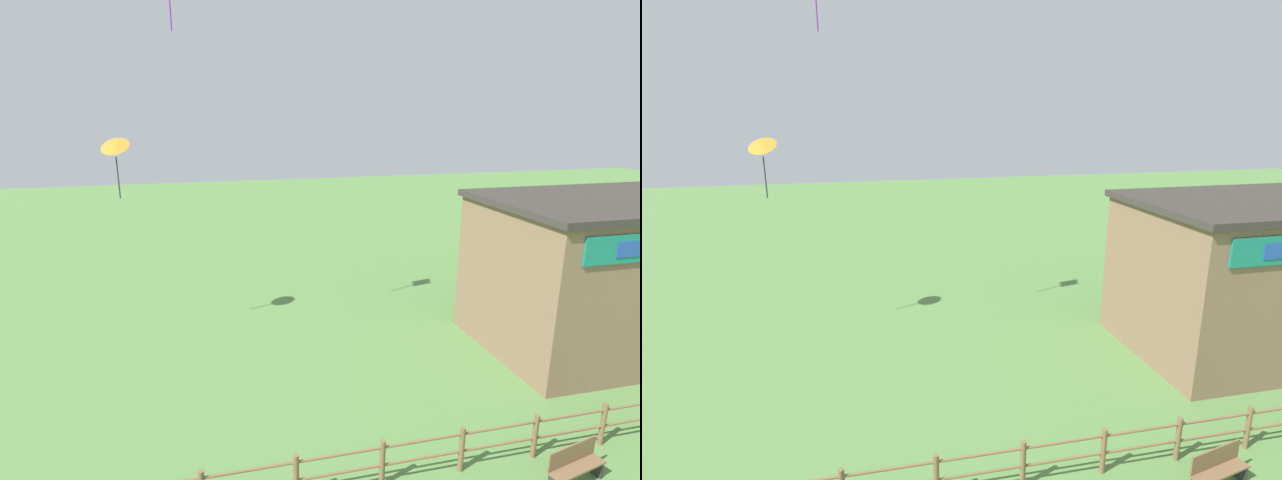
# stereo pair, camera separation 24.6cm
# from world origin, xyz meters

# --- Properties ---
(wooden_fence) EXTENTS (19.35, 0.14, 1.26)m
(wooden_fence) POSITION_xyz_m (0.00, 6.66, 0.71)
(wooden_fence) COLOR brown
(wooden_fence) RESTS_ON ground_plane
(seaside_building) EXTENTS (9.07, 6.27, 5.79)m
(seaside_building) POSITION_xyz_m (11.85, 11.88, 2.91)
(seaside_building) COLOR #84664C
(seaside_building) RESTS_ON ground_plane
(park_bench_by_building) EXTENTS (1.68, 0.74, 1.01)m
(park_bench_by_building) POSITION_xyz_m (5.70, 5.61, 0.53)
(park_bench_by_building) COLOR brown
(park_bench_by_building) RESTS_ON ground_plane
(kite_orange_delta) EXTENTS (1.24, 1.16, 2.24)m
(kite_orange_delta) POSITION_xyz_m (-5.69, 16.51, 7.60)
(kite_orange_delta) COLOR orange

